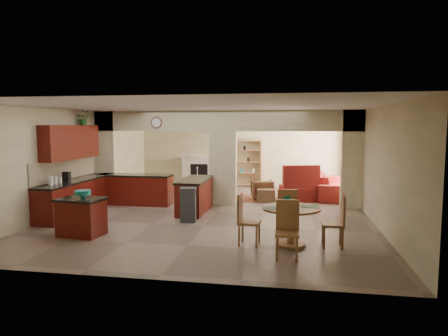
% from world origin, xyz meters
% --- Properties ---
extents(floor, '(10.00, 10.00, 0.00)m').
position_xyz_m(floor, '(0.00, 0.00, 0.00)').
color(floor, '#786353').
rests_on(floor, ground).
extents(ceiling, '(10.00, 10.00, 0.00)m').
position_xyz_m(ceiling, '(0.00, 0.00, 2.80)').
color(ceiling, white).
rests_on(ceiling, wall_back).
extents(wall_back, '(8.00, 0.00, 8.00)m').
position_xyz_m(wall_back, '(0.00, 5.00, 1.40)').
color(wall_back, beige).
rests_on(wall_back, floor).
extents(wall_front, '(8.00, 0.00, 8.00)m').
position_xyz_m(wall_front, '(0.00, -5.00, 1.40)').
color(wall_front, beige).
rests_on(wall_front, floor).
extents(wall_left, '(0.00, 10.00, 10.00)m').
position_xyz_m(wall_left, '(-4.00, 0.00, 1.40)').
color(wall_left, beige).
rests_on(wall_left, floor).
extents(wall_right, '(0.00, 10.00, 10.00)m').
position_xyz_m(wall_right, '(4.00, 0.00, 1.40)').
color(wall_right, beige).
rests_on(wall_right, floor).
extents(partition_left_pier, '(0.60, 0.25, 2.80)m').
position_xyz_m(partition_left_pier, '(-3.70, 1.00, 1.40)').
color(partition_left_pier, beige).
rests_on(partition_left_pier, floor).
extents(partition_center_pier, '(0.80, 0.25, 2.20)m').
position_xyz_m(partition_center_pier, '(0.00, 1.00, 1.10)').
color(partition_center_pier, beige).
rests_on(partition_center_pier, floor).
extents(partition_right_pier, '(0.60, 0.25, 2.80)m').
position_xyz_m(partition_right_pier, '(3.70, 1.00, 1.40)').
color(partition_right_pier, beige).
rests_on(partition_right_pier, floor).
extents(partition_header, '(8.00, 0.25, 0.60)m').
position_xyz_m(partition_header, '(0.00, 1.00, 2.50)').
color(partition_header, beige).
rests_on(partition_header, partition_center_pier).
extents(kitchen_counter, '(2.52, 3.29, 1.48)m').
position_xyz_m(kitchen_counter, '(-3.26, -0.25, 0.46)').
color(kitchen_counter, '#400D07').
rests_on(kitchen_counter, floor).
extents(upper_cabinets, '(0.35, 2.40, 0.90)m').
position_xyz_m(upper_cabinets, '(-3.82, -0.80, 1.92)').
color(upper_cabinets, '#400D07').
rests_on(upper_cabinets, wall_left).
extents(peninsula, '(0.70, 1.85, 0.91)m').
position_xyz_m(peninsula, '(-0.60, -0.11, 0.46)').
color(peninsula, '#400D07').
rests_on(peninsula, floor).
extents(wall_clock, '(0.34, 0.03, 0.34)m').
position_xyz_m(wall_clock, '(-2.00, 0.85, 2.45)').
color(wall_clock, '#532E1B').
rests_on(wall_clock, partition_header).
extents(rug, '(1.60, 1.30, 0.01)m').
position_xyz_m(rug, '(1.20, 2.10, 0.01)').
color(rug, brown).
rests_on(rug, floor).
extents(fireplace, '(1.60, 0.35, 1.20)m').
position_xyz_m(fireplace, '(-1.60, 4.83, 0.61)').
color(fireplace, silver).
rests_on(fireplace, floor).
extents(shelving_unit, '(1.00, 0.32, 1.80)m').
position_xyz_m(shelving_unit, '(0.35, 4.82, 0.90)').
color(shelving_unit, brown).
rests_on(shelving_unit, floor).
extents(window_a, '(0.02, 0.90, 1.90)m').
position_xyz_m(window_a, '(3.97, 2.30, 1.20)').
color(window_a, white).
rests_on(window_a, wall_right).
extents(window_b, '(0.02, 0.90, 1.90)m').
position_xyz_m(window_b, '(3.97, 4.00, 1.20)').
color(window_b, white).
rests_on(window_b, wall_right).
extents(glazed_door, '(0.02, 0.70, 2.10)m').
position_xyz_m(glazed_door, '(3.97, 3.15, 1.05)').
color(glazed_door, white).
rests_on(glazed_door, wall_right).
extents(drape_a_left, '(0.10, 0.28, 2.30)m').
position_xyz_m(drape_a_left, '(3.93, 1.70, 1.20)').
color(drape_a_left, '#43201B').
rests_on(drape_a_left, wall_right).
extents(drape_a_right, '(0.10, 0.28, 2.30)m').
position_xyz_m(drape_a_right, '(3.93, 2.90, 1.20)').
color(drape_a_right, '#43201B').
rests_on(drape_a_right, wall_right).
extents(drape_b_left, '(0.10, 0.28, 2.30)m').
position_xyz_m(drape_b_left, '(3.93, 3.40, 1.20)').
color(drape_b_left, '#43201B').
rests_on(drape_b_left, wall_right).
extents(drape_b_right, '(0.10, 0.28, 2.30)m').
position_xyz_m(drape_b_right, '(3.93, 4.60, 1.20)').
color(drape_b_right, '#43201B').
rests_on(drape_b_right, wall_right).
extents(ceiling_fan, '(1.00, 1.00, 0.10)m').
position_xyz_m(ceiling_fan, '(1.50, 3.00, 2.56)').
color(ceiling_fan, white).
rests_on(ceiling_fan, ceiling).
extents(kitchen_island, '(1.01, 0.77, 0.81)m').
position_xyz_m(kitchen_island, '(-2.43, -2.87, 0.41)').
color(kitchen_island, '#400D07').
rests_on(kitchen_island, floor).
extents(teal_bowl, '(0.34, 0.34, 0.16)m').
position_xyz_m(teal_bowl, '(-2.41, -2.81, 0.89)').
color(teal_bowl, '#13857C').
rests_on(teal_bowl, kitchen_island).
extents(trash_can, '(0.41, 0.36, 0.78)m').
position_xyz_m(trash_can, '(-0.47, -1.30, 0.39)').
color(trash_can, '#313133').
rests_on(trash_can, floor).
extents(dining_table, '(1.13, 1.13, 0.77)m').
position_xyz_m(dining_table, '(2.02, -2.90, 0.51)').
color(dining_table, brown).
rests_on(dining_table, floor).
extents(fruit_bowl, '(0.27, 0.27, 0.15)m').
position_xyz_m(fruit_bowl, '(2.00, -2.85, 0.85)').
color(fruit_bowl, '#7CBE28').
rests_on(fruit_bowl, dining_table).
extents(sofa, '(2.72, 1.15, 0.78)m').
position_xyz_m(sofa, '(3.30, 2.96, 0.39)').
color(sofa, maroon).
rests_on(sofa, floor).
extents(chaise, '(1.39, 1.26, 0.46)m').
position_xyz_m(chaise, '(2.32, 2.08, 0.23)').
color(chaise, maroon).
rests_on(chaise, floor).
extents(armchair, '(0.81, 0.82, 0.63)m').
position_xyz_m(armchair, '(1.09, 2.08, 0.31)').
color(armchair, maroon).
rests_on(armchair, floor).
extents(ottoman, '(0.57, 0.57, 0.40)m').
position_xyz_m(ottoman, '(1.25, 1.71, 0.20)').
color(ottoman, maroon).
rests_on(ottoman, floor).
extents(plant, '(0.45, 0.42, 0.40)m').
position_xyz_m(plant, '(-3.82, -0.10, 2.57)').
color(plant, '#174D14').
rests_on(plant, upper_cabinets).
extents(chair_north, '(0.45, 0.45, 1.02)m').
position_xyz_m(chair_north, '(1.93, -2.16, 0.55)').
color(chair_north, brown).
rests_on(chair_north, floor).
extents(chair_east, '(0.43, 0.42, 1.02)m').
position_xyz_m(chair_east, '(2.90, -2.84, 0.55)').
color(chair_east, brown).
rests_on(chair_east, floor).
extents(chair_south, '(0.42, 0.43, 1.02)m').
position_xyz_m(chair_south, '(1.95, -3.57, 0.55)').
color(chair_south, brown).
rests_on(chair_south, floor).
extents(chair_west, '(0.45, 0.45, 1.02)m').
position_xyz_m(chair_west, '(1.12, -2.94, 0.55)').
color(chair_west, brown).
rests_on(chair_west, floor).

